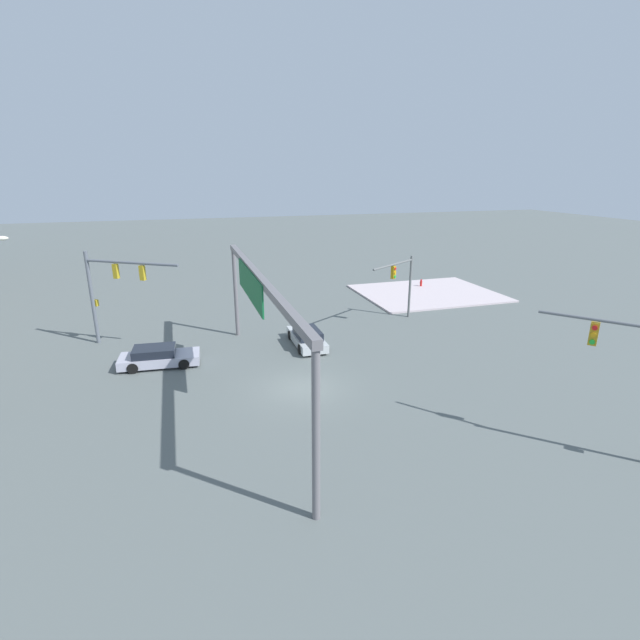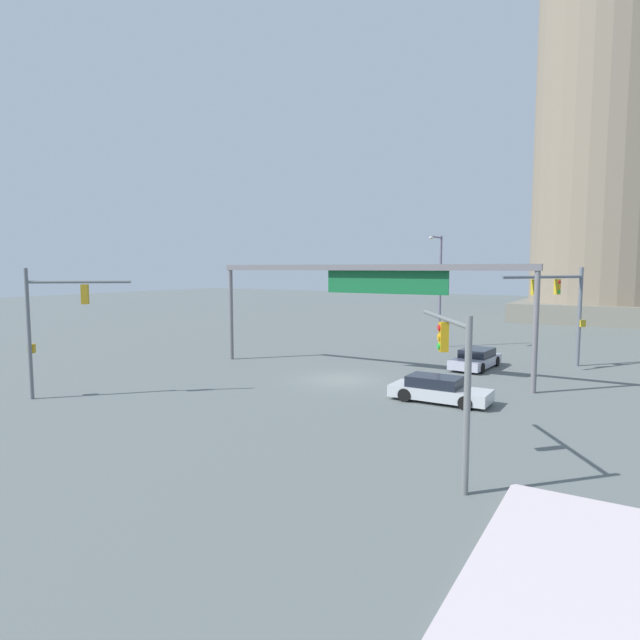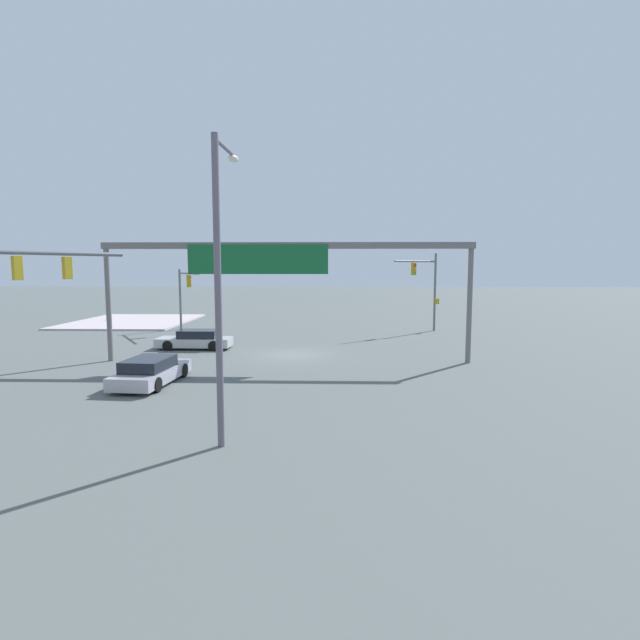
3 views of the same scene
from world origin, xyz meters
TOP-DOWN VIEW (x-y plane):
  - ground_plane at (0.00, 0.00)m, footprint 205.26×205.26m
  - sidewalk_corner at (16.50, -17.01)m, footprint 10.41×12.79m
  - traffic_signal_near_corner at (-9.99, -10.84)m, footprint 4.06×3.15m
  - traffic_signal_opposite_side at (9.51, -10.56)m, footprint 2.98×4.61m
  - traffic_signal_cross_street at (10.20, 10.25)m, footprint 4.16×5.88m
  - streetlamp_curved_arm at (0.71, 14.85)m, footprint 0.35×2.46m
  - overhead_sign_gantry at (0.34, 2.23)m, footprint 20.13×0.43m
  - sedan_car_approaching at (5.59, 7.55)m, footprint 2.28×4.82m
  - sedan_car_waiting_far at (6.29, -2.02)m, footprint 4.67×1.89m
  - fire_hydrant_on_curb at (19.03, -17.70)m, footprint 0.33×0.22m

SIDE VIEW (x-z plane):
  - ground_plane at x=0.00m, z-range 0.00..0.00m
  - sidewalk_corner at x=16.50m, z-range 0.00..0.15m
  - fire_hydrant_on_curb at x=19.03m, z-range 0.13..0.84m
  - sedan_car_waiting_far at x=6.29m, z-range -0.03..1.18m
  - sedan_car_approaching at x=5.59m, z-range -0.03..1.18m
  - traffic_signal_opposite_side at x=9.51m, z-range 0.99..6.01m
  - traffic_signal_near_corner at x=-9.99m, z-range 0.87..7.18m
  - traffic_signal_cross_street at x=10.20m, z-range 1.13..7.49m
  - streetlamp_curved_arm at x=0.71m, z-range 0.66..9.49m
  - overhead_sign_gantry at x=0.34m, z-range 2.21..8.73m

